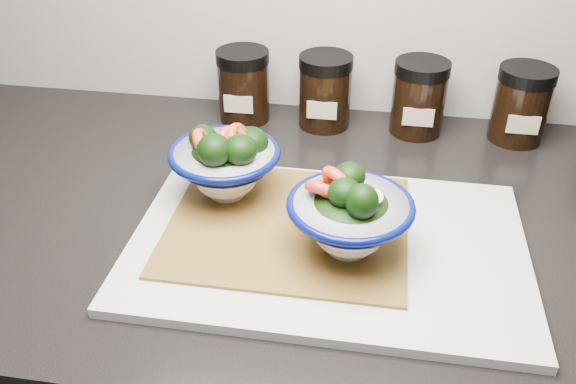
% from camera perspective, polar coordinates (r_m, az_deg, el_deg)
% --- Properties ---
extents(countertop, '(3.50, 0.60, 0.04)m').
position_cam_1_polar(countertop, '(0.78, 11.86, -3.92)').
color(countertop, black).
rests_on(countertop, cabinet).
extents(cutting_board, '(0.45, 0.30, 0.01)m').
position_cam_1_polar(cutting_board, '(0.71, 3.71, -4.89)').
color(cutting_board, beige).
rests_on(cutting_board, countertop).
extents(bamboo_mat, '(0.28, 0.24, 0.00)m').
position_cam_1_polar(bamboo_mat, '(0.72, 0.00, -3.03)').
color(bamboo_mat, olive).
rests_on(bamboo_mat, cutting_board).
extents(bowl_left, '(0.14, 0.14, 0.11)m').
position_cam_1_polar(bowl_left, '(0.75, -5.82, 2.78)').
color(bowl_left, white).
rests_on(bowl_left, bamboo_mat).
extents(bowl_right, '(0.14, 0.14, 0.11)m').
position_cam_1_polar(bowl_right, '(0.66, 5.77, -2.26)').
color(bowl_right, white).
rests_on(bowl_right, bamboo_mat).
extents(spice_jar_a, '(0.08, 0.08, 0.11)m').
position_cam_1_polar(spice_jar_a, '(0.97, -4.18, 9.91)').
color(spice_jar_a, black).
rests_on(spice_jar_a, countertop).
extents(spice_jar_b, '(0.08, 0.08, 0.11)m').
position_cam_1_polar(spice_jar_b, '(0.95, 3.48, 9.41)').
color(spice_jar_b, black).
rests_on(spice_jar_b, countertop).
extents(spice_jar_c, '(0.08, 0.08, 0.11)m').
position_cam_1_polar(spice_jar_c, '(0.95, 12.15, 8.65)').
color(spice_jar_c, black).
rests_on(spice_jar_c, countertop).
extents(spice_jar_d, '(0.08, 0.08, 0.11)m').
position_cam_1_polar(spice_jar_d, '(0.97, 20.98, 7.67)').
color(spice_jar_d, black).
rests_on(spice_jar_d, countertop).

